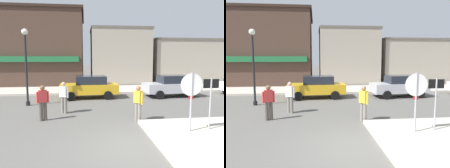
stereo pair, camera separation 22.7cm
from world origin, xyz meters
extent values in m
plane|color=#5B5954|center=(0.00, 0.00, 0.00)|extent=(160.00, 160.00, 0.00)
cube|color=beige|center=(0.00, 12.30, 0.07)|extent=(80.00, 4.00, 0.15)
cylinder|color=#9E9EA3|center=(2.22, 0.91, 1.15)|extent=(0.07, 0.07, 2.30)
cylinder|color=red|center=(2.22, 0.93, 1.87)|extent=(0.76, 0.04, 0.76)
cylinder|color=white|center=(2.22, 0.92, 1.87)|extent=(0.82, 0.04, 0.82)
cube|color=red|center=(2.22, 0.93, 1.39)|extent=(0.20, 0.02, 0.11)
cylinder|color=#9E9EA3|center=(3.05, 1.04, 1.05)|extent=(0.06, 0.06, 2.10)
cube|color=black|center=(3.05, 1.05, 1.88)|extent=(0.60, 0.03, 0.34)
cube|color=white|center=(3.05, 1.06, 1.88)|extent=(0.54, 0.03, 0.29)
cube|color=black|center=(3.05, 1.06, 1.88)|extent=(0.34, 0.02, 0.08)
cylinder|color=black|center=(-4.98, 6.82, 2.10)|extent=(0.12, 0.12, 4.20)
cylinder|color=black|center=(-4.98, 6.82, 0.12)|extent=(0.24, 0.24, 0.24)
sphere|color=white|center=(-4.98, 6.82, 4.31)|extent=(0.36, 0.36, 0.36)
cone|color=black|center=(-4.98, 6.82, 4.45)|extent=(0.32, 0.32, 0.18)
cube|color=gold|center=(-1.32, 8.83, 0.67)|extent=(4.06, 1.84, 0.66)
cube|color=#1E232D|center=(-1.17, 8.84, 1.28)|extent=(2.13, 1.47, 0.56)
cylinder|color=black|center=(-2.53, 7.94, 0.30)|extent=(0.61, 0.20, 0.60)
cylinder|color=black|center=(-2.59, 9.64, 0.30)|extent=(0.61, 0.20, 0.60)
cylinder|color=black|center=(-0.05, 8.03, 0.30)|extent=(0.61, 0.20, 0.60)
cylinder|color=black|center=(-0.11, 9.73, 0.30)|extent=(0.61, 0.20, 0.60)
cube|color=#B7B7BC|center=(4.66, 8.72, 0.67)|extent=(4.11, 1.99, 0.66)
cube|color=#1E232D|center=(4.81, 8.73, 1.28)|extent=(2.18, 1.54, 0.56)
cylinder|color=black|center=(3.49, 7.78, 0.30)|extent=(0.61, 0.22, 0.60)
cylinder|color=black|center=(3.36, 9.48, 0.30)|extent=(0.61, 0.22, 0.60)
cylinder|color=black|center=(5.96, 7.96, 0.30)|extent=(0.61, 0.22, 0.60)
cylinder|color=black|center=(5.84, 9.66, 0.30)|extent=(0.61, 0.22, 0.60)
cylinder|color=gray|center=(0.79, 2.77, 0.42)|extent=(0.16, 0.16, 0.85)
cylinder|color=gray|center=(0.69, 2.92, 0.42)|extent=(0.16, 0.16, 0.85)
cube|color=gold|center=(0.74, 2.84, 1.12)|extent=(0.38, 0.42, 0.54)
sphere|color=#9E7051|center=(0.74, 2.84, 1.50)|extent=(0.22, 0.22, 0.22)
cylinder|color=gold|center=(0.86, 2.65, 1.07)|extent=(0.12, 0.12, 0.52)
cylinder|color=gold|center=(0.61, 3.04, 1.07)|extent=(0.12, 0.12, 0.52)
cylinder|color=#4C473D|center=(-3.57, 3.46, 0.42)|extent=(0.16, 0.16, 0.85)
cylinder|color=#4C473D|center=(-3.40, 3.52, 0.42)|extent=(0.16, 0.16, 0.85)
cube|color=#D13838|center=(-3.48, 3.49, 1.12)|extent=(0.41, 0.32, 0.54)
sphere|color=brown|center=(-3.48, 3.49, 1.50)|extent=(0.22, 0.22, 0.22)
cylinder|color=#D13838|center=(-3.70, 3.42, 1.07)|extent=(0.11, 0.11, 0.52)
cylinder|color=#D13838|center=(-3.26, 3.57, 1.07)|extent=(0.11, 0.11, 0.52)
cylinder|color=gray|center=(-2.75, 4.76, 0.42)|extent=(0.16, 0.16, 0.85)
cylinder|color=gray|center=(-2.59, 4.67, 0.42)|extent=(0.16, 0.16, 0.85)
cube|color=white|center=(-2.67, 4.72, 1.12)|extent=(0.42, 0.37, 0.54)
sphere|color=tan|center=(-2.67, 4.72, 1.50)|extent=(0.22, 0.22, 0.22)
cylinder|color=white|center=(-2.87, 4.83, 1.07)|extent=(0.12, 0.12, 0.52)
cylinder|color=white|center=(-2.47, 4.61, 1.07)|extent=(0.12, 0.12, 0.52)
cube|color=#473328|center=(-7.71, 19.01, 3.68)|extent=(11.80, 9.43, 7.36)
cube|color=#1E6638|center=(-7.71, 14.15, 2.70)|extent=(11.21, 0.40, 0.50)
cube|color=#2E211A|center=(-7.71, 19.01, 7.48)|extent=(12.15, 9.71, 0.24)
cube|color=#9E9384|center=(2.10, 17.13, 2.83)|extent=(5.96, 5.33, 5.65)
cube|color=#5E584F|center=(2.10, 17.13, 5.75)|extent=(6.08, 5.44, 0.20)
cube|color=#9E9384|center=(9.28, 18.78, 2.31)|extent=(7.31, 7.87, 4.63)
cube|color=#5E584F|center=(9.28, 18.78, 4.73)|extent=(7.45, 8.02, 0.20)
camera|label=1|loc=(-1.58, -6.44, 2.83)|focal=35.00mm
camera|label=2|loc=(-1.36, -6.46, 2.83)|focal=35.00mm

